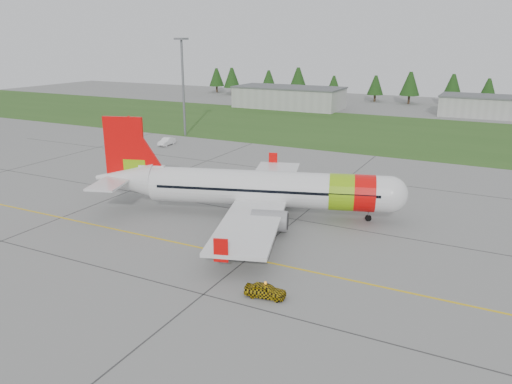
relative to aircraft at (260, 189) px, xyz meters
The scene contains 10 objects.
ground 20.57m from the aircraft, 105.53° to the right, with size 320.00×320.00×0.00m, color gray.
aircraft is the anchor object (origin of this frame).
follow_me_car 19.97m from the aircraft, 62.13° to the right, with size 1.39×1.18×3.45m, color gold.
service_van 44.71m from the aircraft, 140.99° to the left, with size 1.58×1.49×4.53m, color white.
grass_strip 62.76m from the aircraft, 94.98° to the left, with size 320.00×50.00×0.03m, color #30561E.
taxi_guideline 13.19m from the aircraft, 115.18° to the right, with size 120.00×0.25×0.02m, color gold.
hangar_west 97.13m from the aircraft, 111.40° to the left, with size 32.00×14.00×6.00m, color #A8A8A3.
hangar_east 100.37m from the aircraft, 78.76° to the left, with size 24.00×12.00×5.20m, color #A8A8A3.
floodlight_mast 54.08m from the aircraft, 134.24° to the left, with size 0.50×0.50×20.00m, color slate.
treeline 118.58m from the aircraft, 92.63° to the left, with size 160.00×8.00×10.00m, color #1C3F14, non-canonical shape.
Camera 1 is at (30.60, -30.86, 20.22)m, focal length 35.00 mm.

